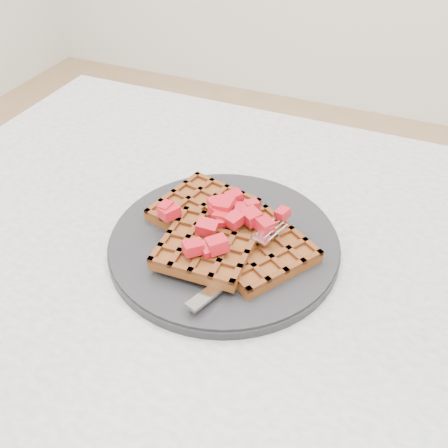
% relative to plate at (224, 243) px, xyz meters
% --- Properties ---
extents(table, '(1.20, 0.80, 0.75)m').
position_rel_plate_xyz_m(table, '(0.10, -0.01, -0.12)').
color(table, silver).
rests_on(table, ground).
extents(plate, '(0.30, 0.30, 0.02)m').
position_rel_plate_xyz_m(plate, '(0.00, 0.00, 0.00)').
color(plate, black).
rests_on(plate, table).
extents(waffles, '(0.24, 0.20, 0.03)m').
position_rel_plate_xyz_m(waffles, '(0.00, -0.00, 0.02)').
color(waffles, brown).
rests_on(waffles, plate).
extents(strawberry_pile, '(0.15, 0.15, 0.02)m').
position_rel_plate_xyz_m(strawberry_pile, '(0.00, 0.00, 0.05)').
color(strawberry_pile, '#9C000E').
rests_on(strawberry_pile, waffles).
extents(fork, '(0.08, 0.18, 0.02)m').
position_rel_plate_xyz_m(fork, '(0.05, -0.04, 0.02)').
color(fork, silver).
rests_on(fork, plate).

